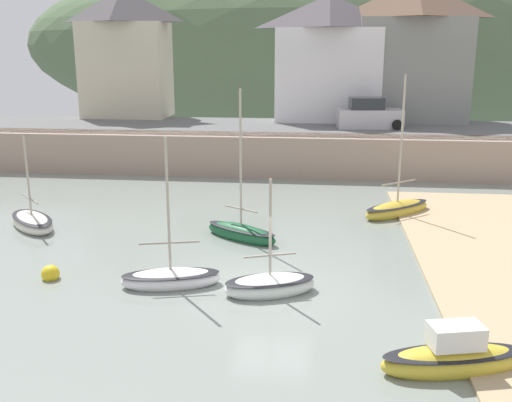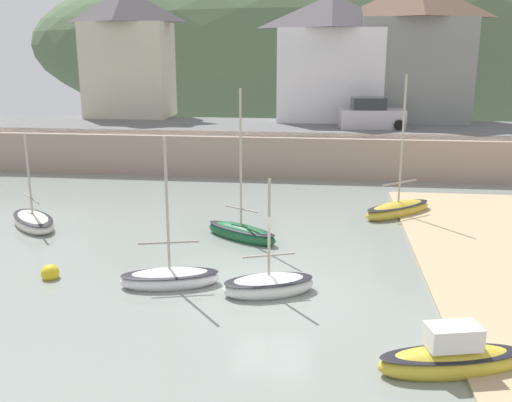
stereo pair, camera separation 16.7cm
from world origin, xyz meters
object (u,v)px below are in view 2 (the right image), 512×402
object	(u,v)px
waterfront_building_left	(128,52)
mooring_buoy	(50,273)
sailboat_blue_trim	(398,209)
sailboat_white_hull	(269,285)
rowboat_small_beached	(451,359)
waterfront_building_centre	(331,57)
motorboat_with_cabin	(170,278)
sailboat_nearest_shore	(241,232)
waterfront_building_right	(414,50)
fishing_boat_green	(33,221)
parked_car_near_slipway	(371,116)

from	to	relation	value
waterfront_building_left	mooring_buoy	bearing A→B (deg)	-77.79
sailboat_blue_trim	sailboat_white_hull	xyz separation A→B (m)	(-5.04, -9.34, -0.04)
rowboat_small_beached	mooring_buoy	xyz separation A→B (m)	(-12.11, 4.40, -0.16)
waterfront_building_centre	motorboat_with_cabin	size ratio (longest dim) A/B	1.70
waterfront_building_left	sailboat_nearest_shore	distance (m)	24.34
waterfront_building_centre	rowboat_small_beached	distance (m)	30.54
sailboat_white_hull	mooring_buoy	size ratio (longest dim) A/B	6.45
waterfront_building_centre	mooring_buoy	size ratio (longest dim) A/B	14.29
waterfront_building_right	rowboat_small_beached	xyz separation A→B (m)	(-2.86, -29.72, -6.87)
waterfront_building_left	motorboat_with_cabin	distance (m)	28.05
waterfront_building_left	waterfront_building_right	xyz separation A→B (m)	(20.45, 0.00, 0.13)
waterfront_building_centre	fishing_boat_green	bearing A→B (deg)	-122.20
parked_car_near_slipway	sailboat_blue_trim	bearing A→B (deg)	-92.91
waterfront_building_right	mooring_buoy	bearing A→B (deg)	-120.59
sailboat_nearest_shore	mooring_buoy	distance (m)	7.51
motorboat_with_cabin	sailboat_white_hull	bearing A→B (deg)	-17.89
fishing_boat_green	rowboat_small_beached	bearing A→B (deg)	13.73
waterfront_building_right	fishing_boat_green	distance (m)	27.94
waterfront_building_centre	rowboat_small_beached	size ratio (longest dim) A/B	2.30
waterfront_building_right	sailboat_white_hull	bearing A→B (deg)	-106.49
waterfront_building_left	parked_car_near_slipway	world-z (taller)	waterfront_building_left
fishing_boat_green	waterfront_building_centre	bearing A→B (deg)	103.88
sailboat_white_hull	motorboat_with_cabin	xyz separation A→B (m)	(-3.23, 0.22, 0.00)
waterfront_building_left	sailboat_white_hull	xyz separation A→B (m)	(12.85, -25.67, -6.82)
waterfront_building_right	motorboat_with_cabin	distance (m)	28.52
motorboat_with_cabin	mooring_buoy	distance (m)	4.14
waterfront_building_left	waterfront_building_centre	world-z (taller)	waterfront_building_left
waterfront_building_centre	mooring_buoy	world-z (taller)	waterfront_building_centre
waterfront_building_left	fishing_boat_green	size ratio (longest dim) A/B	2.22
waterfront_building_right	waterfront_building_left	bearing A→B (deg)	-180.00
sailboat_blue_trim	sailboat_nearest_shore	world-z (taller)	sailboat_blue_trim
sailboat_white_hull	waterfront_building_centre	bearing A→B (deg)	65.69
waterfront_building_left	fishing_boat_green	xyz separation A→B (m)	(2.16, -19.95, -6.82)
waterfront_building_centre	sailboat_blue_trim	size ratio (longest dim) A/B	1.31
waterfront_building_right	sailboat_nearest_shore	distance (m)	23.52
fishing_boat_green	sailboat_nearest_shore	distance (m)	9.10
fishing_boat_green	motorboat_with_cabin	distance (m)	9.27
motorboat_with_cabin	sailboat_nearest_shore	distance (m)	5.21
waterfront_building_right	sailboat_nearest_shore	bearing A→B (deg)	-114.19
parked_car_near_slipway	waterfront_building_centre	bearing A→B (deg)	115.17
waterfront_building_centre	sailboat_white_hull	xyz separation A→B (m)	(-1.87, -25.67, -6.50)
waterfront_building_centre	mooring_buoy	distance (m)	27.75
parked_car_near_slipway	mooring_buoy	distance (m)	24.17
sailboat_white_hull	mooring_buoy	distance (m)	7.38
fishing_boat_green	rowboat_small_beached	size ratio (longest dim) A/B	1.10
waterfront_building_centre	waterfront_building_right	xyz separation A→B (m)	(5.73, 0.00, 0.45)
sailboat_blue_trim	sailboat_nearest_shore	bearing A→B (deg)	172.56
waterfront_building_centre	waterfront_building_right	world-z (taller)	waterfront_building_right
sailboat_white_hull	motorboat_with_cabin	bearing A→B (deg)	155.98
sailboat_blue_trim	fishing_boat_green	size ratio (longest dim) A/B	1.59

